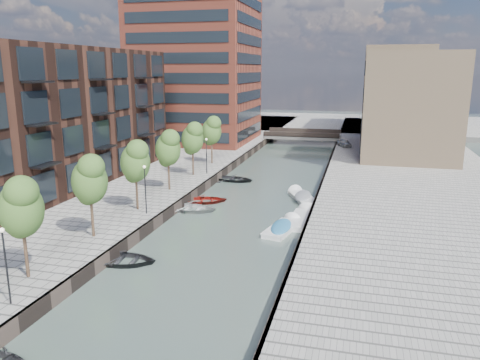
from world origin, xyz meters
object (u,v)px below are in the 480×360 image
at_px(tree_6, 211,130).
at_px(tree_4, 168,147).
at_px(motorboat_3, 283,228).
at_px(tree_1, 21,206).
at_px(sloop_3, 190,211).
at_px(sloop_2, 205,202).
at_px(tree_3, 135,160).
at_px(tree_5, 192,137).
at_px(tree_2, 89,178).
at_px(motorboat_2, 303,219).
at_px(sloop_4, 234,181).
at_px(car, 344,143).
at_px(sloop_0, 123,263).
at_px(bridge, 303,135).
at_px(motorboat_4, 301,197).

bearing_deg(tree_6, tree_4, -90.00).
distance_m(tree_6, motorboat_3, 24.55).
height_order(tree_1, tree_6, same).
height_order(tree_6, sloop_3, tree_6).
distance_m(sloop_2, sloop_3, 3.10).
height_order(tree_1, tree_3, same).
relative_size(tree_5, motorboat_3, 1.15).
bearing_deg(tree_3, tree_2, -90.00).
bearing_deg(tree_5, tree_2, -90.00).
distance_m(sloop_3, motorboat_2, 10.45).
height_order(tree_1, sloop_4, tree_1).
bearing_deg(tree_5, motorboat_2, -36.96).
relative_size(tree_6, car, 1.71).
distance_m(sloop_0, motorboat_3, 13.32).
distance_m(tree_3, motorboat_2, 15.28).
distance_m(bridge, sloop_4, 31.16).
bearing_deg(motorboat_4, tree_3, -140.87).
bearing_deg(motorboat_2, tree_2, -142.94).
bearing_deg(motorboat_3, tree_5, 133.35).
bearing_deg(tree_1, tree_3, 90.00).
xyz_separation_m(motorboat_2, car, (2.07, 35.35, 1.48)).
xyz_separation_m(bridge, tree_4, (-8.50, -40.00, 3.92)).
xyz_separation_m(tree_5, sloop_4, (4.27, 2.16, -5.31)).
distance_m(bridge, car, 11.06).
bearing_deg(motorboat_2, bridge, 97.12).
relative_size(sloop_0, sloop_3, 0.96).
bearing_deg(tree_3, bridge, 79.75).
bearing_deg(tree_3, tree_6, 90.00).
height_order(tree_2, sloop_3, tree_2).
relative_size(tree_4, motorboat_2, 1.05).
distance_m(tree_2, sloop_0, 6.47).
xyz_separation_m(tree_4, tree_5, (0.00, 7.00, 0.00)).
bearing_deg(tree_5, motorboat_4, -15.30).
bearing_deg(sloop_4, sloop_2, -175.36).
bearing_deg(sloop_0, tree_3, 13.81).
bearing_deg(sloop_0, tree_5, 1.76).
relative_size(tree_3, motorboat_3, 1.15).
xyz_separation_m(bridge, tree_6, (-8.50, -26.00, 3.92)).
distance_m(tree_3, sloop_3, 7.31).
bearing_deg(motorboat_2, tree_3, -165.82).
bearing_deg(tree_5, motorboat_3, -46.65).
bearing_deg(bridge, motorboat_4, -83.17).
distance_m(tree_1, motorboat_4, 28.12).
xyz_separation_m(tree_1, sloop_3, (3.48, 17.63, -5.31)).
height_order(sloop_2, motorboat_2, motorboat_2).
bearing_deg(sloop_4, tree_1, 179.20).
bearing_deg(car, motorboat_2, -115.51).
height_order(motorboat_3, car, car).
height_order(tree_2, car, tree_2).
bearing_deg(sloop_2, car, -40.44).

